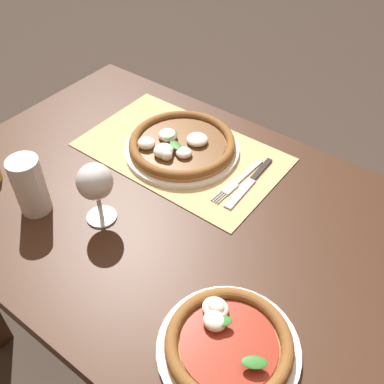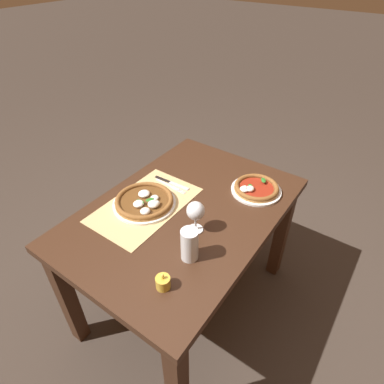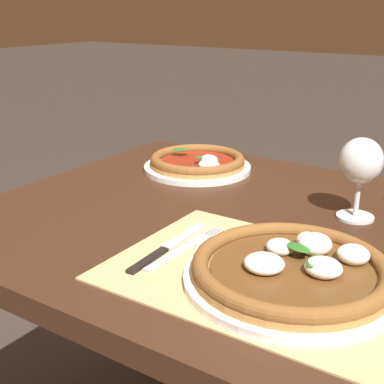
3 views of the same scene
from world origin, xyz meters
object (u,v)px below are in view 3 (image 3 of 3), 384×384
(pizza_far, at_px, (198,163))
(wine_glass, at_px, (361,164))
(fork, at_px, (187,247))
(pizza_near, at_px, (292,270))
(knife, at_px, (170,246))

(pizza_far, distance_m, wine_glass, 0.43)
(fork, bearing_deg, pizza_near, -2.91)
(pizza_far, bearing_deg, fork, -59.58)
(pizza_near, distance_m, knife, 0.22)
(knife, bearing_deg, pizza_far, 116.77)
(pizza_near, xyz_separation_m, pizza_far, (-0.41, 0.39, -0.00))
(pizza_far, distance_m, fork, 0.45)
(pizza_near, bearing_deg, knife, -179.57)
(fork, xyz_separation_m, knife, (-0.03, -0.01, 0.00))
(wine_glass, relative_size, knife, 0.72)
(pizza_near, relative_size, pizza_far, 1.19)
(fork, bearing_deg, knife, -156.87)
(knife, bearing_deg, fork, 23.13)
(pizza_near, relative_size, knife, 1.43)
(wine_glass, distance_m, fork, 0.36)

